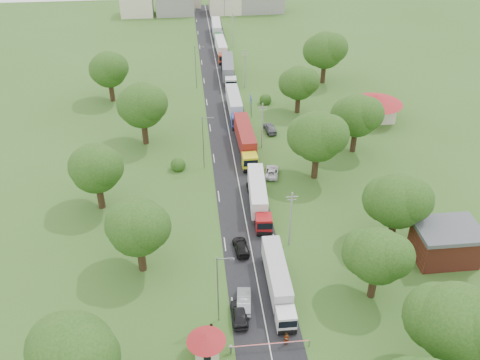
{
  "coord_description": "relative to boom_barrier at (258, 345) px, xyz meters",
  "views": [
    {
      "loc": [
        -7.68,
        -64.71,
        49.43
      ],
      "look_at": [
        -0.16,
        5.89,
        3.0
      ],
      "focal_mm": 40.0,
      "sensor_mm": 36.0,
      "label": 1
    }
  ],
  "objects": [
    {
      "name": "guard_booth",
      "position": [
        -5.84,
        -0.0,
        1.27
      ],
      "size": [
        4.4,
        4.4,
        3.45
      ],
      "color": "beige",
      "rests_on": "ground"
    },
    {
      "name": "pole_1",
      "position": [
        6.86,
        18.0,
        3.79
      ],
      "size": [
        1.6,
        0.24,
        9.0
      ],
      "color": "gray",
      "rests_on": "ground"
    },
    {
      "name": "truck_4",
      "position": [
        3.57,
        79.55,
        1.35
      ],
      "size": [
        3.35,
        15.32,
        4.23
      ],
      "color": "silver",
      "rests_on": "ground"
    },
    {
      "name": "tree_12",
      "position": [
        -14.66,
        50.17,
        6.96
      ],
      "size": [
        9.6,
        9.6,
        12.05
      ],
      "color": "#382616",
      "rests_on": "ground"
    },
    {
      "name": "lamp_1",
      "position": [
        -3.99,
        40.0,
        4.66
      ],
      "size": [
        2.03,
        0.22,
        10.0
      ],
      "color": "slate",
      "rests_on": "ground"
    },
    {
      "name": "house_cream",
      "position": [
        31.36,
        55.0,
        2.75
      ],
      "size": [
        10.08,
        10.08,
        5.8
      ],
      "color": "beige",
      "rests_on": "ground"
    },
    {
      "name": "truck_0",
      "position": [
        3.65,
        8.92,
        1.15
      ],
      "size": [
        2.46,
        13.89,
        3.85
      ],
      "color": "white",
      "rests_on": "ground"
    },
    {
      "name": "road",
      "position": [
        1.36,
        45.0,
        -0.89
      ],
      "size": [
        8.0,
        200.0,
        0.04
      ],
      "primitive_type": "cube",
      "color": "black",
      "rests_on": "ground"
    },
    {
      "name": "boom_barrier",
      "position": [
        0.0,
        0.0,
        0.0
      ],
      "size": [
        9.22,
        0.35,
        1.18
      ],
      "color": "slate",
      "rests_on": "ground"
    },
    {
      "name": "info_sign",
      "position": [
        6.56,
        60.0,
        2.11
      ],
      "size": [
        0.12,
        3.1,
        4.1
      ],
      "color": "slate",
      "rests_on": "ground"
    },
    {
      "name": "lamp_2",
      "position": [
        -3.99,
        75.0,
        4.66
      ],
      "size": [
        2.03,
        0.22,
        10.0
      ],
      "color": "slate",
      "rests_on": "ground"
    },
    {
      "name": "pole_2",
      "position": [
        6.86,
        46.0,
        3.79
      ],
      "size": [
        1.6,
        0.24,
        9.0
      ],
      "color": "gray",
      "rests_on": "ground"
    },
    {
      "name": "pole_3",
      "position": [
        6.86,
        74.0,
        3.79
      ],
      "size": [
        1.6,
        0.24,
        9.0
      ],
      "color": "gray",
      "rests_on": "ground"
    },
    {
      "name": "tree_1",
      "position": [
        19.34,
        -4.83,
        6.96
      ],
      "size": [
        9.6,
        9.6,
        12.05
      ],
      "color": "#382616",
      "rests_on": "ground"
    },
    {
      "name": "car_lane_rear",
      "position": [
        -0.1,
        17.42,
        -0.21
      ],
      "size": [
        2.29,
        4.84,
        1.37
      ],
      "primitive_type": "imported",
      "rotation": [
        0.0,
        0.0,
        3.22
      ],
      "color": "black",
      "rests_on": "ground"
    },
    {
      "name": "tree_11",
      "position": [
        -20.65,
        30.16,
        6.33
      ],
      "size": [
        8.8,
        8.8,
        11.07
      ],
      "color": "#382616",
      "rests_on": "ground"
    },
    {
      "name": "pole_5",
      "position": [
        6.86,
        130.0,
        3.79
      ],
      "size": [
        1.6,
        0.24,
        9.0
      ],
      "color": "gray",
      "rests_on": "ground"
    },
    {
      "name": "tree_3",
      "position": [
        21.35,
        17.16,
        6.33
      ],
      "size": [
        8.8,
        8.8,
        11.07
      ],
      "color": "#382616",
      "rests_on": "ground"
    },
    {
      "name": "tree_7",
      "position": [
        25.34,
        75.17,
        6.96
      ],
      "size": [
        9.6,
        9.6,
        12.05
      ],
      "color": "#382616",
      "rests_on": "ground"
    },
    {
      "name": "house_brick",
      "position": [
        27.36,
        13.0,
        1.76
      ],
      "size": [
        8.6,
        6.6,
        5.2
      ],
      "color": "maroon",
      "rests_on": "ground"
    },
    {
      "name": "truck_1",
      "position": [
        3.66,
        27.4,
        1.21
      ],
      "size": [
        3.18,
        14.32,
        3.95
      ],
      "color": "maroon",
      "rests_on": "ground"
    },
    {
      "name": "tree_2",
      "position": [
        15.35,
        7.14,
        5.7
      ],
      "size": [
        8.0,
        8.0,
        10.1
      ],
      "color": "#382616",
      "rests_on": "ground"
    },
    {
      "name": "tree_6",
      "position": [
        16.35,
        60.14,
        5.7
      ],
      "size": [
        8.0,
        8.0,
        10.1
      ],
      "color": "#382616",
      "rests_on": "ground"
    },
    {
      "name": "pedestrian_booth",
      "position": [
        -5.14,
        2.95,
        -0.1
      ],
      "size": [
        0.79,
        0.9,
        1.59
      ],
      "primitive_type": "imported",
      "rotation": [
        0.0,
        0.0,
        -1.3
      ],
      "color": "gray",
      "rests_on": "ground"
    },
    {
      "name": "pole_4",
      "position": [
        6.86,
        102.0,
        3.79
      ],
      "size": [
        1.6,
        0.24,
        9.0
      ],
      "color": "gray",
      "rests_on": "ground"
    },
    {
      "name": "car_verge_near",
      "position": [
        7.26,
        36.41,
        -0.21
      ],
      "size": [
        3.27,
        5.27,
        1.36
      ],
      "primitive_type": "imported",
      "rotation": [
        0.0,
        0.0,
        2.92
      ],
      "color": "silver",
      "rests_on": "ground"
    },
    {
      "name": "truck_6",
      "position": [
        3.07,
        111.43,
        1.14
      ],
      "size": [
        2.62,
        13.85,
        3.83
      ],
      "color": "#256431",
      "rests_on": "ground"
    },
    {
      "name": "truck_2",
      "position": [
        3.73,
        45.25,
        1.38
      ],
      "size": [
        2.96,
        15.45,
        4.28
      ],
      "color": "gold",
      "rests_on": "ground"
    },
    {
      "name": "tree_9",
      "position": [
        -18.66,
        -4.83,
        6.96
      ],
      "size": [
        9.6,
        9.6,
        12.05
      ],
      "color": "#382616",
      "rests_on": "ground"
    },
    {
      "name": "pedestrian_near",
      "position": [
        3.29,
        0.5,
        0.02
      ],
      "size": [
        0.74,
        0.55,
        1.83
      ],
      "primitive_type": "imported",
      "rotation": [
        0.0,
        0.0,
        0.19
      ],
      "color": "gray",
      "rests_on": "ground"
    },
    {
      "name": "tree_4",
      "position": [
        14.34,
        35.17,
        6.96
      ],
      "size": [
        9.6,
        9.6,
        12.05
      ],
      "color": "#382616",
      "rests_on": "ground"
    },
    {
      "name": "tree_5",
      "position": [
        23.35,
        43.16,
        6.33
      ],
      "size": [
        8.8,
        8.8,
        11.07
      ],
      "color": "#382616",
      "rests_on": "ground"
    },
    {
      "name": "tree_13",
      "position": [
        -22.65,
        70.16,
        6.33
      ],
      "size": [
        8.8,
        8.8,
        11.07
      ],
      "color": "#382616",
      "rests_on": "ground"
    },
    {
      "name": "truck_5",
      "position": [
        3.17,
        95.31,
        1.1
      ],
      "size": [
        2.62,
        13.53,
        3.75
      ],
      "color": "#A13118",
      "rests_on": "ground"
    },
    {
      "name": "ground",
      "position": [
        1.36,
        25.0,
        -0.89
      ],
      "size": [
        260.0,
        260.0,
        0.0
      ],
      "primitive_type": "plane",
      "color": "#33561C",
      "rests_on": "ground"
    },
    {
      "name": "tree_10",
      "position": [
        -13.65,
        15.16,
        6.33
      ],
      "size": [
        8.8,
        8.8,
        11.07
      ],
      "color": "#382616",
      "rests_on": "ground"
    },
    {
      "name": "truck_3",
      "position": [
        3.2,
        60.47,
        1.23
      ],
      "size": [
        2.51,
        14.42,
        4.0
      ],
      "color": "#1C3CAB",
      "rests_on": "ground"
    },
    {
      "name": "car_lane_front",
      "position": [
        -1.64,
        5.0,
        -0.08
      ],
      "size": [
        1.92,
        4.77,
        1.63
      ],
      "primitive_type": "imported",
      "rotation": [
        0.0,
        0.0,
        3.14
      ],
      "color": "black",
      "rests_on": "ground"
    },
    {
      "name": "distant_town",
      "position": [
        2.04,
        135.0,
        2.6
      ],
      "size": [
        52.0,
        8.0,
        8.0
      ],
      "color": "gray",
      "rests_on": "ground"
    },
    {
      "name": "car_lane_mid",
      "position": [
        -0.87,
        7.0,
        -0.09
      ],
      "size": [
        2.24,
        5.02,
        1.6
      ],
      "primitive_type": "imported",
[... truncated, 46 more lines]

